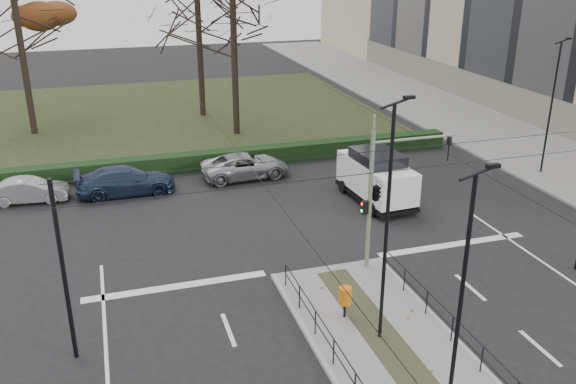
% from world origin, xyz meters
% --- Properties ---
extents(ground, '(140.00, 140.00, 0.00)m').
position_xyz_m(ground, '(0.00, 0.00, 0.00)').
color(ground, black).
rests_on(ground, ground).
extents(sidewalk_east, '(8.00, 90.00, 0.14)m').
position_xyz_m(sidewalk_east, '(18.00, 22.00, 0.07)').
color(sidewalk_east, slate).
rests_on(sidewalk_east, ground).
extents(park, '(38.00, 26.00, 0.10)m').
position_xyz_m(park, '(-6.00, 32.00, 0.05)').
color(park, '#232F17').
rests_on(park, ground).
extents(hedge, '(38.00, 1.00, 1.00)m').
position_xyz_m(hedge, '(-6.00, 18.60, 0.50)').
color(hedge, black).
rests_on(hedge, ground).
extents(median_railing, '(4.14, 13.24, 0.92)m').
position_xyz_m(median_railing, '(0.00, -2.60, 0.98)').
color(median_railing, black).
rests_on(median_railing, median_island).
extents(catenary, '(20.00, 34.00, 6.00)m').
position_xyz_m(catenary, '(0.00, 1.62, 3.42)').
color(catenary, black).
rests_on(catenary, ground).
extents(traffic_light, '(3.81, 2.17, 5.61)m').
position_xyz_m(traffic_light, '(1.83, 4.50, 3.41)').
color(traffic_light, slate).
rests_on(traffic_light, median_island).
extents(litter_bin, '(0.45, 0.45, 1.15)m').
position_xyz_m(litter_bin, '(-0.73, 1.38, 0.96)').
color(litter_bin, black).
rests_on(litter_bin, median_island).
extents(streetlamp_median_near, '(0.62, 0.13, 7.47)m').
position_xyz_m(streetlamp_median_near, '(-0.34, -4.60, 3.94)').
color(streetlamp_median_near, black).
rests_on(streetlamp_median_near, median_island).
extents(streetlamp_median_far, '(0.67, 0.14, 7.99)m').
position_xyz_m(streetlamp_median_far, '(-0.05, -0.06, 4.20)').
color(streetlamp_median_far, black).
rests_on(streetlamp_median_far, median_island).
extents(streetlamp_sidewalk, '(0.63, 0.13, 7.52)m').
position_xyz_m(streetlamp_sidewalk, '(15.74, 11.88, 3.96)').
color(streetlamp_sidewalk, black).
rests_on(streetlamp_sidewalk, sidewalk_east).
extents(parked_car_second, '(3.90, 1.68, 1.25)m').
position_xyz_m(parked_car_second, '(-11.95, 16.13, 0.63)').
color(parked_car_second, '#96989D').
rests_on(parked_car_second, ground).
extents(parked_car_third, '(5.13, 2.16, 1.48)m').
position_xyz_m(parked_car_third, '(-7.21, 15.82, 0.74)').
color(parked_car_third, '#1E2C46').
rests_on(parked_car_third, ground).
extents(parked_car_fourth, '(5.07, 2.56, 1.37)m').
position_xyz_m(parked_car_fourth, '(-0.61, 16.40, 0.69)').
color(parked_car_fourth, '#96989D').
rests_on(parked_car_fourth, ground).
extents(white_van, '(2.55, 5.19, 2.64)m').
position_xyz_m(white_van, '(4.91, 11.02, 1.37)').
color(white_van, white).
rests_on(white_van, ground).
extents(bare_tree_center, '(8.01, 8.01, 11.93)m').
position_xyz_m(bare_tree_center, '(-0.50, 30.89, 8.42)').
color(bare_tree_center, black).
rests_on(bare_tree_center, park).
extents(bare_tree_near, '(5.92, 5.92, 12.03)m').
position_xyz_m(bare_tree_near, '(0.85, 25.07, 8.48)').
color(bare_tree_near, black).
rests_on(bare_tree_near, park).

